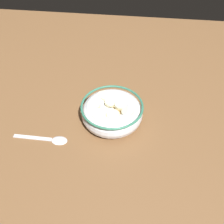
{
  "coord_description": "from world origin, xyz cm",
  "views": [
    {
      "loc": [
        40.51,
        5.39,
        45.08
      ],
      "look_at": [
        0.0,
        0.0,
        3.0
      ],
      "focal_mm": 35.59,
      "sensor_mm": 36.0,
      "label": 1
    }
  ],
  "objects": [
    {
      "name": "ground_plane",
      "position": [
        0.0,
        0.0,
        -1.0
      ],
      "size": [
        137.91,
        137.91,
        2.0
      ],
      "primitive_type": "cube",
      "color": "brown"
    },
    {
      "name": "cereal_bowl",
      "position": [
        0.01,
        -0.01,
        3.09
      ],
      "size": [
        16.29,
        16.29,
        5.85
      ],
      "color": "silver",
      "rests_on": "ground_plane"
    },
    {
      "name": "spoon",
      "position": [
        8.85,
        -14.22,
        0.34
      ],
      "size": [
        2.76,
        14.06,
        0.8
      ],
      "color": "silver",
      "rests_on": "ground_plane"
    }
  ]
}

